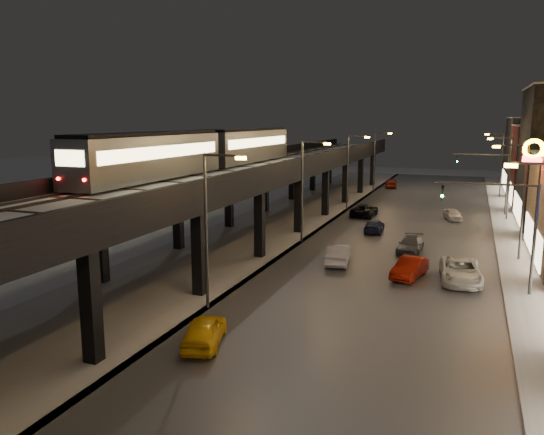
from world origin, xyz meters
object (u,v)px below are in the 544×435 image
(car_mid_silver, at_px, (364,211))
(car_mid_dark, at_px, (374,227))
(car_onc_silver, at_px, (410,269))
(car_onc_red, at_px, (453,215))
(car_near_white, at_px, (338,255))
(car_onc_dark, at_px, (460,272))
(subway_train, at_px, (208,149))
(car_onc_white, at_px, (410,246))
(car_far_white, at_px, (391,183))
(car_taxi, at_px, (204,332))

(car_mid_silver, xyz_separation_m, car_mid_dark, (2.55, -8.18, -0.09))
(car_onc_silver, xyz_separation_m, car_onc_red, (1.92, 23.56, -0.08))
(car_near_white, distance_m, car_mid_silver, 20.65)
(car_mid_silver, height_order, car_onc_dark, car_onc_dark)
(subway_train, distance_m, car_onc_white, 19.05)
(car_far_white, height_order, car_onc_red, car_far_white)
(car_near_white, height_order, car_far_white, car_near_white)
(car_mid_silver, height_order, car_onc_white, car_mid_silver)
(car_onc_silver, distance_m, car_onc_red, 23.64)
(car_mid_dark, height_order, car_onc_white, car_onc_white)
(subway_train, height_order, car_taxi, subway_train)
(subway_train, height_order, car_mid_silver, subway_train)
(car_onc_red, bearing_deg, subway_train, -152.80)
(subway_train, bearing_deg, car_onc_silver, -15.69)
(car_taxi, bearing_deg, car_onc_white, -124.20)
(subway_train, distance_m, car_onc_red, 28.29)
(car_far_white, xyz_separation_m, car_onc_silver, (8.44, -49.37, -0.05))
(subway_train, relative_size, car_mid_dark, 8.16)
(subway_train, distance_m, car_onc_dark, 23.19)
(car_far_white, height_order, car_onc_white, car_far_white)
(car_near_white, distance_m, car_onc_silver, 5.80)
(car_taxi, relative_size, car_onc_dark, 0.76)
(car_mid_dark, distance_m, car_onc_white, 8.16)
(car_near_white, bearing_deg, car_mid_silver, -93.23)
(car_onc_white, bearing_deg, car_onc_dark, -57.17)
(car_near_white, distance_m, car_onc_white, 7.16)
(car_mid_silver, relative_size, car_onc_silver, 1.19)
(car_mid_dark, bearing_deg, car_onc_red, -130.00)
(car_mid_dark, bearing_deg, car_onc_white, 117.07)
(car_near_white, relative_size, car_far_white, 1.04)
(car_taxi, distance_m, car_near_white, 16.92)
(car_far_white, height_order, car_onc_dark, car_onc_dark)
(car_taxi, bearing_deg, subway_train, -79.27)
(car_near_white, bearing_deg, car_onc_silver, 152.90)
(subway_train, height_order, car_near_white, subway_train)
(car_onc_dark, height_order, car_onc_white, car_onc_dark)
(subway_train, relative_size, car_onc_white, 7.80)
(car_mid_dark, bearing_deg, car_onc_dark, 116.70)
(subway_train, bearing_deg, car_mid_dark, 34.75)
(car_near_white, bearing_deg, car_far_white, -95.23)
(car_taxi, xyz_separation_m, car_onc_silver, (8.04, 14.90, -0.02))
(car_onc_red, bearing_deg, car_mid_dark, -141.79)
(car_taxi, relative_size, car_mid_silver, 0.83)
(subway_train, xyz_separation_m, car_onc_dark, (21.39, -4.91, -7.50))
(car_onc_dark, bearing_deg, car_onc_white, 114.84)
(subway_train, height_order, car_onc_red, subway_train)
(car_far_white, bearing_deg, car_mid_silver, 83.25)
(car_taxi, bearing_deg, car_near_white, -114.57)
(car_onc_silver, xyz_separation_m, car_onc_dark, (3.29, 0.18, 0.08))
(car_mid_dark, relative_size, car_onc_silver, 0.99)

